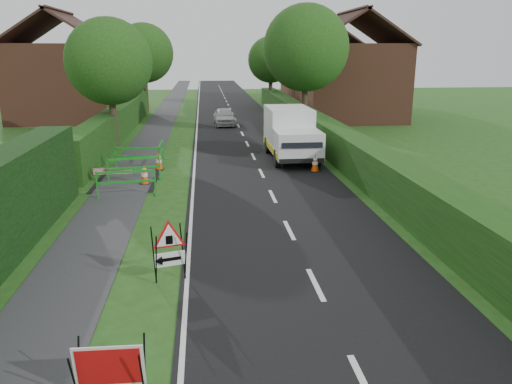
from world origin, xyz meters
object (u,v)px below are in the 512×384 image
works_van (291,133)px  hatchback_car (224,117)px  red_rect_sign (109,368)px  triangle_sign (168,247)px

works_van → hatchback_car: works_van is taller
red_rect_sign → hatchback_car: hatchback_car is taller
red_rect_sign → works_van: size_ratio=0.20×
hatchback_car → works_van: bearing=-78.8°
red_rect_sign → hatchback_car: bearing=85.1°
hatchback_car → triangle_sign: bearing=-97.1°
red_rect_sign → works_van: (5.61, 16.76, 0.76)m
red_rect_sign → works_van: works_van is taller
works_van → red_rect_sign: bearing=-108.7°
triangle_sign → works_van: (4.98, 12.93, 0.41)m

